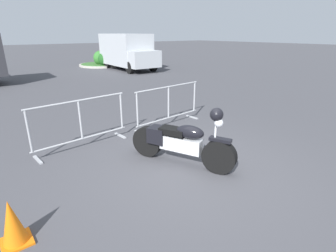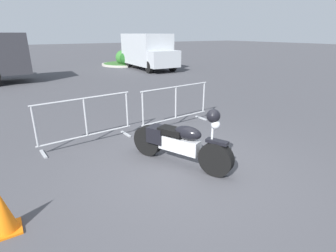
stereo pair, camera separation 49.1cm
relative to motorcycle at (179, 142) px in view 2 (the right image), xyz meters
The scene contains 7 objects.
ground_plane 0.54m from the motorcycle, 100.76° to the right, with size 120.00×120.00×0.00m, color #424247.
motorcycle is the anchor object (origin of this frame).
crowd_barrier_near 2.25m from the motorcycle, 122.21° to the left, with size 2.15×0.59×1.07m.
crowd_barrier_far 2.25m from the motorcycle, 57.78° to the left, with size 2.15×0.59×1.07m.
delivery_van 14.03m from the motorcycle, 64.14° to the left, with size 2.14×5.06×2.31m.
planter_island 16.36m from the motorcycle, 70.08° to the left, with size 3.50×3.50×1.12m.
traffic_cone 2.91m from the motorcycle, behind, with size 0.34×0.34×0.59m.
Camera 2 is at (-2.54, -3.40, 2.38)m, focal length 28.00 mm.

